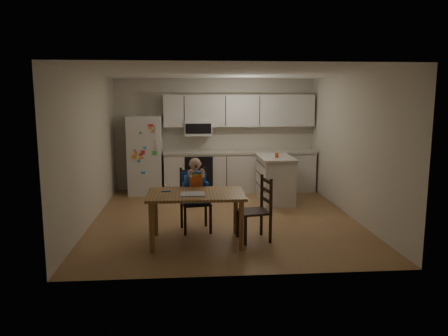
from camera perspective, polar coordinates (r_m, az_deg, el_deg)
name	(u,v)px	position (r m, az deg, el deg)	size (l,w,h in m)	color
room	(222,144)	(7.95, -0.28, 3.09)	(4.52, 5.01, 2.51)	#956745
refrigerator	(145,155)	(9.68, -10.23, 1.69)	(0.72, 0.70, 1.70)	silver
kitchen_run	(238,152)	(9.78, 1.87, 2.07)	(3.37, 0.62, 2.15)	silver
kitchen_island	(275,179)	(8.92, 6.69, -1.38)	(0.65, 1.25, 0.92)	silver
red_cup	(277,155)	(8.70, 6.92, 1.69)	(0.07, 0.07, 0.09)	#BD3D1A
dining_table	(196,200)	(6.31, -3.66, -4.15)	(1.39, 0.89, 0.74)	brown
napkin	(193,194)	(6.19, -4.12, -3.41)	(0.33, 0.29, 0.01)	#AEAEB3
toddler_spoon	(165,191)	(6.39, -7.70, -3.05)	(0.02, 0.02, 0.12)	blue
chair_booster	(195,187)	(6.90, -3.82, -2.46)	(0.50, 0.50, 1.17)	black
chair_side	(260,205)	(6.49, 4.73, -4.78)	(0.49, 0.49, 0.95)	black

